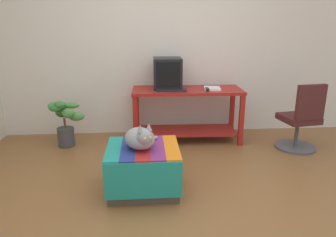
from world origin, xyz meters
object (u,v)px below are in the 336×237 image
(office_chair, at_px, (301,121))
(cat, at_px, (141,138))
(potted_plant, at_px, (65,121))
(stapler, at_px, (207,89))
(desk, at_px, (187,106))
(keyboard, at_px, (171,90))
(ottoman_with_blanket, at_px, (143,169))
(book, at_px, (212,88))
(tv_monitor, at_px, (167,74))

(office_chair, bearing_deg, cat, 15.37)
(potted_plant, bearing_deg, stapler, -1.63)
(desk, height_order, keyboard, keyboard)
(ottoman_with_blanket, relative_size, office_chair, 0.78)
(ottoman_with_blanket, xyz_separation_m, potted_plant, (-1.04, 1.26, 0.12))
(cat, bearing_deg, book, 32.39)
(keyboard, relative_size, ottoman_with_blanket, 0.58)
(tv_monitor, relative_size, cat, 0.92)
(book, height_order, office_chair, office_chair)
(cat, height_order, potted_plant, cat)
(keyboard, bearing_deg, ottoman_with_blanket, -101.86)
(tv_monitor, xyz_separation_m, cat, (-0.36, -1.46, -0.38))
(tv_monitor, distance_m, office_chair, 1.85)
(office_chair, distance_m, stapler, 1.27)
(keyboard, xyz_separation_m, ottoman_with_blanket, (-0.38, -1.23, -0.53))
(book, distance_m, ottoman_with_blanket, 1.70)
(desk, height_order, cat, desk)
(keyboard, relative_size, office_chair, 0.45)
(tv_monitor, relative_size, book, 1.66)
(desk, bearing_deg, cat, -112.90)
(tv_monitor, height_order, office_chair, tv_monitor)
(cat, height_order, stapler, stapler)
(cat, distance_m, office_chair, 2.25)
(cat, bearing_deg, desk, 43.79)
(ottoman_with_blanket, distance_m, office_chair, 2.22)
(potted_plant, distance_m, office_chair, 3.09)
(desk, relative_size, keyboard, 3.75)
(office_chair, bearing_deg, book, -29.96)
(keyboard, distance_m, stapler, 0.47)
(office_chair, bearing_deg, stapler, -23.97)
(book, height_order, potted_plant, book)
(ottoman_with_blanket, bearing_deg, desk, 65.85)
(desk, xyz_separation_m, ottoman_with_blanket, (-0.61, -1.36, -0.28))
(book, xyz_separation_m, office_chair, (1.08, -0.42, -0.37))
(tv_monitor, bearing_deg, book, -10.06)
(desk, distance_m, office_chair, 1.50)
(keyboard, bearing_deg, book, 12.93)
(desk, bearing_deg, keyboard, -149.64)
(keyboard, relative_size, stapler, 3.64)
(potted_plant, bearing_deg, ottoman_with_blanket, -50.44)
(book, height_order, cat, book)
(cat, distance_m, potted_plant, 1.66)
(ottoman_with_blanket, bearing_deg, tv_monitor, 76.45)
(desk, relative_size, potted_plant, 2.32)
(desk, relative_size, cat, 3.32)
(desk, height_order, ottoman_with_blanket, desk)
(keyboard, xyz_separation_m, potted_plant, (-1.42, 0.03, -0.40))
(desk, bearing_deg, ottoman_with_blanket, -112.82)
(cat, distance_m, stapler, 1.53)
(desk, distance_m, cat, 1.53)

